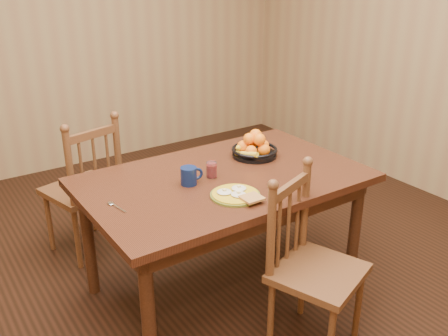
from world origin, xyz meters
TOP-DOWN VIEW (x-y plane):
  - room at (0.00, 0.00)m, footprint 4.52×5.02m
  - dining_table at (0.00, 0.00)m, footprint 1.60×1.00m
  - chair_far at (-0.54, 0.87)m, footprint 0.53×0.52m
  - chair_near at (0.10, -0.65)m, footprint 0.54×0.53m
  - breakfast_plate at (-0.10, -0.26)m, footprint 0.26×0.29m
  - fork at (-0.16, -0.23)m, footprint 0.03×0.18m
  - spoon at (-0.67, 0.00)m, footprint 0.05×0.16m
  - coffee_mug at (-0.22, 0.02)m, footprint 0.13×0.09m
  - juice_glass at (-0.07, 0.03)m, footprint 0.06×0.06m
  - fruit_bowl at (0.33, 0.15)m, footprint 0.29×0.29m

SIDE VIEW (x-z plane):
  - chair_near at x=0.10m, z-range -0.01..0.93m
  - chair_far at x=-0.54m, z-range -0.01..0.96m
  - dining_table at x=0.00m, z-range 0.29..1.04m
  - fork at x=-0.16m, z-range 0.75..0.76m
  - spoon at x=-0.67m, z-range 0.75..0.76m
  - breakfast_plate at x=-0.10m, z-range 0.74..0.78m
  - juice_glass at x=-0.07m, z-range 0.75..0.84m
  - coffee_mug at x=-0.22m, z-range 0.75..0.85m
  - fruit_bowl at x=0.33m, z-range 0.72..0.89m
  - room at x=0.00m, z-range -0.01..2.71m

